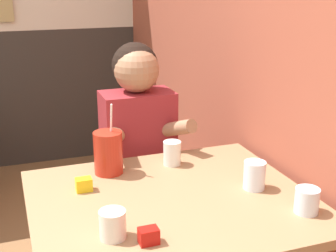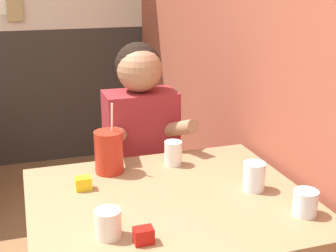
% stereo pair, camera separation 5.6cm
% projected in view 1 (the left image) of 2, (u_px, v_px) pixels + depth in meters
% --- Properties ---
extents(brick_wall_right, '(0.08, 4.69, 2.70)m').
position_uv_depth(brick_wall_right, '(202.00, 5.00, 2.62)').
color(brick_wall_right, '#9E4C38').
rests_on(brick_wall_right, ground_plane).
extents(main_table, '(1.00, 0.87, 0.74)m').
position_uv_depth(main_table, '(171.00, 214.00, 1.72)').
color(main_table, '#93704C').
rests_on(main_table, ground_plane).
extents(person_seated, '(0.42, 0.41, 1.22)m').
position_uv_depth(person_seated, '(138.00, 159.00, 2.29)').
color(person_seated, maroon).
rests_on(person_seated, ground_plane).
extents(cocktail_pitcher, '(0.12, 0.12, 0.29)m').
position_uv_depth(cocktail_pitcher, '(108.00, 153.00, 1.89)').
color(cocktail_pitcher, '#B22819').
rests_on(cocktail_pitcher, main_table).
extents(glass_near_pitcher, '(0.08, 0.08, 0.11)m').
position_uv_depth(glass_near_pitcher, '(254.00, 175.00, 1.76)').
color(glass_near_pitcher, silver).
rests_on(glass_near_pitcher, main_table).
extents(glass_center, '(0.08, 0.08, 0.10)m').
position_uv_depth(glass_center, '(172.00, 153.00, 1.99)').
color(glass_center, silver).
rests_on(glass_center, main_table).
extents(glass_far_side, '(0.08, 0.08, 0.09)m').
position_uv_depth(glass_far_side, '(113.00, 224.00, 1.43)').
color(glass_far_side, silver).
rests_on(glass_far_side, main_table).
extents(glass_by_brick, '(0.08, 0.08, 0.09)m').
position_uv_depth(glass_by_brick, '(307.00, 201.00, 1.59)').
color(glass_by_brick, silver).
rests_on(glass_by_brick, main_table).
extents(condiment_ketchup, '(0.06, 0.04, 0.05)m').
position_uv_depth(condiment_ketchup, '(149.00, 236.00, 1.41)').
color(condiment_ketchup, '#B7140F').
rests_on(condiment_ketchup, main_table).
extents(condiment_mustard, '(0.06, 0.04, 0.05)m').
position_uv_depth(condiment_mustard, '(84.00, 185.00, 1.75)').
color(condiment_mustard, yellow).
rests_on(condiment_mustard, main_table).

